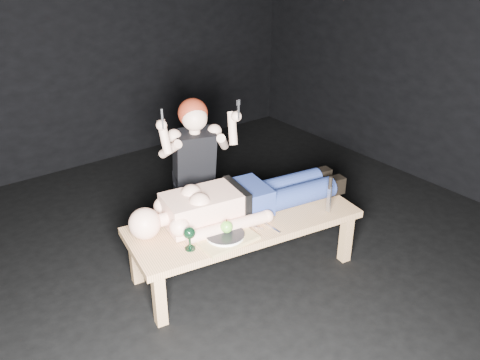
{
  "coord_description": "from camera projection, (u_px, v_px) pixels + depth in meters",
  "views": [
    {
      "loc": [
        -1.86,
        -2.58,
        2.33
      ],
      "look_at": [
        0.05,
        -0.06,
        0.75
      ],
      "focal_mm": 37.39,
      "sensor_mm": 36.0,
      "label": 1
    }
  ],
  "objects": [
    {
      "name": "ground",
      "position": [
        231.0,
        265.0,
        3.88
      ],
      "size": [
        5.0,
        5.0,
        0.0
      ],
      "primitive_type": "plane",
      "color": "black",
      "rests_on": "ground"
    },
    {
      "name": "back_wall",
      "position": [
        82.0,
        24.0,
        5.0
      ],
      "size": [
        5.0,
        0.0,
        5.0
      ],
      "primitive_type": "plane",
      "rotation": [
        1.57,
        0.0,
        0.0
      ],
      "color": "black",
      "rests_on": "ground"
    },
    {
      "name": "table",
      "position": [
        244.0,
        245.0,
        3.73
      ],
      "size": [
        1.77,
        0.89,
        0.45
      ],
      "primitive_type": "cube",
      "rotation": [
        0.0,
        0.0,
        -0.16
      ],
      "color": "tan",
      "rests_on": "ground"
    },
    {
      "name": "lying_man",
      "position": [
        244.0,
        195.0,
        3.67
      ],
      "size": [
        1.87,
        0.83,
        0.28
      ],
      "primitive_type": null,
      "rotation": [
        0.0,
        0.0,
        -0.16
      ],
      "color": "#DEA990",
      "rests_on": "table"
    },
    {
      "name": "kneeling_woman",
      "position": [
        192.0,
        167.0,
        4.0
      ],
      "size": [
        0.87,
        0.92,
        1.26
      ],
      "primitive_type": null,
      "rotation": [
        0.0,
        0.0,
        -0.31
      ],
      "color": "black",
      "rests_on": "ground"
    },
    {
      "name": "serving_tray",
      "position": [
        225.0,
        238.0,
        3.39
      ],
      "size": [
        0.4,
        0.29,
        0.02
      ],
      "primitive_type": "cube",
      "rotation": [
        0.0,
        0.0,
        -0.01
      ],
      "color": "tan",
      "rests_on": "table"
    },
    {
      "name": "plate",
      "position": [
        225.0,
        235.0,
        3.38
      ],
      "size": [
        0.26,
        0.26,
        0.02
      ],
      "primitive_type": "cylinder",
      "rotation": [
        0.0,
        0.0,
        -0.01
      ],
      "color": "white",
      "rests_on": "serving_tray"
    },
    {
      "name": "apple",
      "position": [
        227.0,
        227.0,
        3.37
      ],
      "size": [
        0.09,
        0.09,
        0.09
      ],
      "primitive_type": "sphere",
      "color": "#459727",
      "rests_on": "plate"
    },
    {
      "name": "goblet",
      "position": [
        190.0,
        238.0,
        3.25
      ],
      "size": [
        0.09,
        0.09,
        0.17
      ],
      "primitive_type": null,
      "rotation": [
        0.0,
        0.0,
        -0.16
      ],
      "color": "black",
      "rests_on": "table"
    },
    {
      "name": "fork_flat",
      "position": [
        213.0,
        246.0,
        3.31
      ],
      "size": [
        0.02,
        0.18,
        0.01
      ],
      "primitive_type": "cube",
      "rotation": [
        0.0,
        0.0,
        -0.04
      ],
      "color": "#B2B2B7",
      "rests_on": "table"
    },
    {
      "name": "knife_flat",
      "position": [
        272.0,
        227.0,
        3.52
      ],
      "size": [
        0.02,
        0.18,
        0.01
      ],
      "primitive_type": "cube",
      "rotation": [
        0.0,
        0.0,
        0.02
      ],
      "color": "#B2B2B7",
      "rests_on": "table"
    },
    {
      "name": "spoon_flat",
      "position": [
        252.0,
        226.0,
        3.54
      ],
      "size": [
        0.09,
        0.17,
        0.01
      ],
      "primitive_type": "cube",
      "rotation": [
        0.0,
        0.0,
        0.43
      ],
      "color": "#B2B2B7",
      "rests_on": "table"
    },
    {
      "name": "carving_knife",
      "position": [
        329.0,
        195.0,
        3.65
      ],
      "size": [
        0.04,
        0.05,
        0.3
      ],
      "primitive_type": null,
      "rotation": [
        0.0,
        0.0,
        -0.16
      ],
      "color": "#B2B2B7",
      "rests_on": "table"
    }
  ]
}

